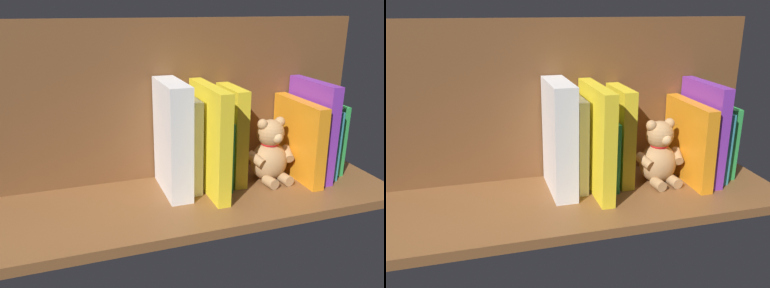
# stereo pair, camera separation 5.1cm
# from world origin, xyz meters

# --- Properties ---
(ground_plane) EXTENTS (0.96, 0.32, 0.02)m
(ground_plane) POSITION_xyz_m (0.00, 0.00, -0.01)
(ground_plane) COLOR brown
(shelf_back_panel) EXTENTS (0.96, 0.02, 0.39)m
(shelf_back_panel) POSITION_xyz_m (0.00, -0.14, 0.20)
(shelf_back_panel) COLOR brown
(shelf_back_panel) RESTS_ON ground_plane
(book_0) EXTENTS (0.03, 0.14, 0.18)m
(book_0) POSITION_xyz_m (-0.39, -0.05, 0.09)
(book_0) COLOR green
(book_0) RESTS_ON ground_plane
(book_1) EXTENTS (0.02, 0.16, 0.18)m
(book_1) POSITION_xyz_m (-0.36, -0.04, 0.09)
(book_1) COLOR teal
(book_1) RESTS_ON ground_plane
(book_2) EXTENTS (0.03, 0.19, 0.24)m
(book_2) POSITION_xyz_m (-0.33, -0.03, 0.12)
(book_2) COLOR purple
(book_2) RESTS_ON ground_plane
(book_3) EXTENTS (0.03, 0.20, 0.20)m
(book_3) POSITION_xyz_m (-0.29, -0.03, 0.10)
(book_3) COLOR orange
(book_3) RESTS_ON ground_plane
(teddy_bear) EXTENTS (0.13, 0.11, 0.16)m
(teddy_bear) POSITION_xyz_m (-0.21, -0.02, 0.07)
(teddy_bear) COLOR tan
(teddy_bear) RESTS_ON ground_plane
(book_4) EXTENTS (0.03, 0.13, 0.24)m
(book_4) POSITION_xyz_m (-0.12, -0.06, 0.12)
(book_4) COLOR yellow
(book_4) RESTS_ON ground_plane
(book_5) EXTENTS (0.02, 0.14, 0.17)m
(book_5) POSITION_xyz_m (-0.08, -0.05, 0.08)
(book_5) COLOR green
(book_5) RESTS_ON ground_plane
(book_6) EXTENTS (0.03, 0.21, 0.25)m
(book_6) POSITION_xyz_m (-0.05, -0.02, 0.13)
(book_6) COLOR yellow
(book_6) RESTS_ON ground_plane
(book_7) EXTENTS (0.02, 0.14, 0.22)m
(book_7) POSITION_xyz_m (-0.01, -0.06, 0.11)
(book_7) COLOR silver
(book_7) RESTS_ON ground_plane
(dictionary_thick_white) EXTENTS (0.05, 0.16, 0.26)m
(dictionary_thick_white) POSITION_xyz_m (0.03, -0.04, 0.13)
(dictionary_thick_white) COLOR white
(dictionary_thick_white) RESTS_ON ground_plane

